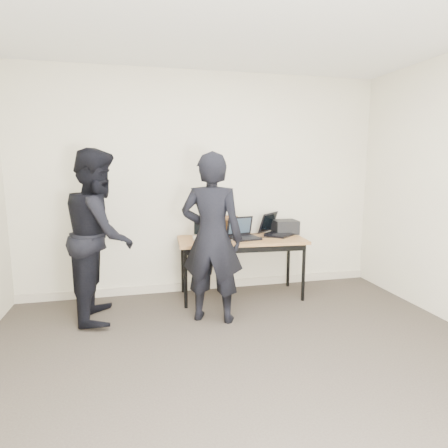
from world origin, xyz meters
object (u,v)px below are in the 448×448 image
object	(u,v)px
laptop_beige	(205,236)
laptop_center	(243,234)
laptop_right	(276,230)
person_typist	(212,238)
person_observer	(100,235)
leather_satchel	(223,226)
desk	(242,244)
equipment_box	(285,227)

from	to	relation	value
laptop_beige	laptop_center	bearing A→B (deg)	2.27
laptop_right	person_typist	bearing A→B (deg)	174.16
person_typist	person_observer	size ratio (longest dim) A/B	0.98
leather_satchel	person_observer	bearing A→B (deg)	-155.74
desk	leather_satchel	bearing A→B (deg)	131.86
laptop_beige	leather_satchel	bearing A→B (deg)	41.88
leather_satchel	equipment_box	bearing A→B (deg)	3.92
laptop_beige	leather_satchel	size ratio (longest dim) A/B	0.78
laptop_center	equipment_box	world-z (taller)	laptop_center
leather_satchel	person_typist	distance (m)	0.86
laptop_beige	equipment_box	bearing A→B (deg)	12.23
desk	laptop_beige	xyz separation A→B (m)	(-0.44, 0.02, 0.10)
laptop_beige	person_observer	bearing A→B (deg)	-164.91
desk	laptop_right	size ratio (longest dim) A/B	2.97
laptop_beige	laptop_center	world-z (taller)	laptop_center
laptop_center	laptop_beige	bearing A→B (deg)	168.58
person_typist	equipment_box	bearing A→B (deg)	-122.27
laptop_beige	equipment_box	xyz separation A→B (m)	(1.07, 0.17, 0.04)
laptop_beige	laptop_right	world-z (taller)	laptop_right
laptop_right	equipment_box	world-z (taller)	laptop_right
laptop_right	equipment_box	bearing A→B (deg)	-21.60
laptop_right	person_observer	distance (m)	2.10
desk	person_observer	world-z (taller)	person_observer
laptop_right	equipment_box	xyz separation A→B (m)	(0.14, 0.06, 0.02)
desk	laptop_right	xyz separation A→B (m)	(0.49, 0.14, 0.12)
laptop_right	laptop_center	bearing A→B (deg)	152.40
leather_satchel	desk	bearing A→B (deg)	-45.30
equipment_box	person_observer	distance (m)	2.26
laptop_beige	person_typist	distance (m)	0.61
laptop_right	equipment_box	size ratio (longest dim) A/B	1.74
leather_satchel	laptop_center	bearing A→B (deg)	-40.18
person_typist	person_observer	xyz separation A→B (m)	(-1.11, 0.36, 0.02)
laptop_right	desk	bearing A→B (deg)	153.18
person_typist	leather_satchel	bearing A→B (deg)	-87.36
laptop_beige	leather_satchel	distance (m)	0.34
laptop_center	person_observer	distance (m)	1.63
laptop_right	leather_satchel	xyz separation A→B (m)	(-0.67, 0.09, 0.06)
desk	equipment_box	xyz separation A→B (m)	(0.63, 0.19, 0.14)
laptop_beige	laptop_center	size ratio (longest dim) A/B	0.78
laptop_beige	laptop_right	size ratio (longest dim) A/B	0.57
desk	person_typist	world-z (taller)	person_typist
person_typist	person_observer	bearing A→B (deg)	5.05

